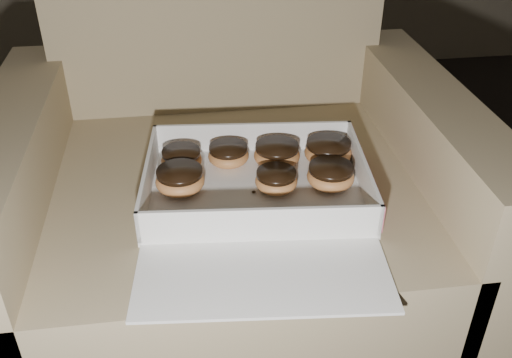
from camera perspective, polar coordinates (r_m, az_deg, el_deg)
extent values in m
cube|color=#998A62|center=(1.17, -2.15, -7.56)|extent=(0.69, 0.69, 0.40)
cube|color=#998A62|center=(1.16, -20.99, -6.21)|extent=(0.11, 0.69, 0.54)
cube|color=#998A62|center=(1.21, 15.67, -3.28)|extent=(0.11, 0.69, 0.54)
cube|color=white|center=(0.98, 0.00, -1.17)|extent=(0.39, 0.31, 0.01)
cube|color=white|center=(1.08, -0.34, 4.26)|extent=(0.37, 0.04, 0.06)
cube|color=white|center=(0.86, 0.43, -4.52)|extent=(0.37, 0.04, 0.06)
cube|color=white|center=(0.98, -10.74, 0.11)|extent=(0.03, 0.28, 0.06)
cube|color=white|center=(0.99, 10.58, 0.64)|extent=(0.03, 0.28, 0.06)
cube|color=#BF4D62|center=(0.99, 10.83, 0.65)|extent=(0.03, 0.27, 0.05)
cube|color=white|center=(0.82, 0.72, -9.78)|extent=(0.38, 0.19, 0.01)
ellipsoid|color=#E79550|center=(1.05, 7.20, 2.63)|extent=(0.09, 0.09, 0.04)
cylinder|color=black|center=(1.04, 7.27, 3.49)|extent=(0.08, 0.08, 0.01)
ellipsoid|color=#E79550|center=(0.97, -7.59, -0.20)|extent=(0.08, 0.08, 0.04)
cylinder|color=black|center=(0.96, -7.67, 0.68)|extent=(0.08, 0.08, 0.01)
ellipsoid|color=#E79550|center=(1.04, -2.77, 2.34)|extent=(0.07, 0.07, 0.04)
cylinder|color=black|center=(1.03, -2.79, 3.09)|extent=(0.07, 0.07, 0.01)
ellipsoid|color=#E79550|center=(1.04, 2.10, 2.37)|extent=(0.08, 0.08, 0.04)
cylinder|color=black|center=(1.03, 2.12, 3.22)|extent=(0.08, 0.08, 0.01)
ellipsoid|color=#E79550|center=(0.97, 2.03, -0.23)|extent=(0.07, 0.07, 0.03)
cylinder|color=black|center=(0.96, 2.05, 0.53)|extent=(0.07, 0.07, 0.01)
ellipsoid|color=#E79550|center=(0.99, 7.46, 0.23)|extent=(0.08, 0.08, 0.04)
cylinder|color=black|center=(0.98, 7.53, 1.07)|extent=(0.08, 0.08, 0.01)
ellipsoid|color=#E79550|center=(1.04, -7.45, 1.92)|extent=(0.07, 0.07, 0.04)
cylinder|color=black|center=(1.03, -7.51, 2.66)|extent=(0.07, 0.07, 0.01)
ellipsoid|color=black|center=(0.98, 7.89, -1.25)|extent=(0.01, 0.01, 0.00)
ellipsoid|color=black|center=(0.89, -5.90, -5.09)|extent=(0.01, 0.01, 0.00)
ellipsoid|color=black|center=(0.97, -0.23, -1.30)|extent=(0.01, 0.01, 0.00)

